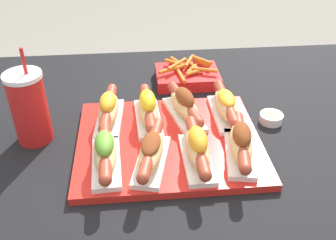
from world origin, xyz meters
TOP-DOWN VIEW (x-y plane):
  - patio_table at (0.00, 0.00)m, footprint 1.41×1.04m
  - serving_tray at (-0.01, -0.03)m, footprint 0.43×0.36m
  - hot_dog_0 at (-0.15, -0.11)m, footprint 0.07×0.21m
  - hot_dog_1 at (-0.05, -0.11)m, footprint 0.10×0.21m
  - hot_dog_2 at (0.05, -0.11)m, footprint 0.06×0.21m
  - hot_dog_3 at (0.14, -0.10)m, footprint 0.09×0.21m
  - hot_dog_4 at (-0.15, 0.06)m, footprint 0.07×0.21m
  - hot_dog_5 at (-0.05, 0.05)m, footprint 0.07×0.21m
  - hot_dog_6 at (0.04, 0.06)m, footprint 0.10×0.21m
  - hot_dog_7 at (0.14, 0.06)m, footprint 0.06×0.21m
  - sauce_bowl at (0.26, 0.05)m, footprint 0.06×0.06m
  - drink_cup at (-0.33, 0.03)m, footprint 0.09×0.09m
  - fries_basket at (0.08, 0.28)m, footprint 0.19×0.15m

SIDE VIEW (x-z plane):
  - patio_table at x=0.00m, z-range 0.00..0.69m
  - serving_tray at x=-0.01m, z-range 0.69..0.71m
  - sauce_bowl at x=0.26m, z-range 0.69..0.72m
  - fries_basket at x=0.08m, z-range 0.68..0.74m
  - hot_dog_1 at x=-0.05m, z-range 0.71..0.77m
  - hot_dog_7 at x=0.14m, z-range 0.71..0.78m
  - hot_dog_4 at x=-0.15m, z-range 0.71..0.78m
  - hot_dog_0 at x=-0.15m, z-range 0.71..0.78m
  - hot_dog_6 at x=0.04m, z-range 0.71..0.78m
  - hot_dog_3 at x=0.14m, z-range 0.71..0.78m
  - hot_dog_2 at x=0.05m, z-range 0.71..0.78m
  - hot_dog_5 at x=-0.05m, z-range 0.70..0.79m
  - drink_cup at x=-0.33m, z-range 0.66..0.90m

